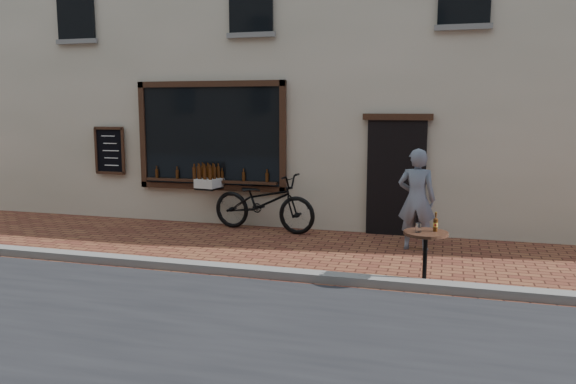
# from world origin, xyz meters

# --- Properties ---
(ground) EXTENTS (90.00, 90.00, 0.00)m
(ground) POSITION_xyz_m (0.00, 0.00, 0.00)
(ground) COLOR #5E2B1E
(ground) RESTS_ON ground
(kerb) EXTENTS (90.00, 0.25, 0.12)m
(kerb) POSITION_xyz_m (0.00, 0.20, 0.06)
(kerb) COLOR slate
(kerb) RESTS_ON ground
(shop_building) EXTENTS (28.00, 6.20, 10.00)m
(shop_building) POSITION_xyz_m (0.00, 6.50, 5.00)
(shop_building) COLOR beige
(shop_building) RESTS_ON ground
(cargo_bicycle) EXTENTS (2.67, 1.10, 1.24)m
(cargo_bicycle) POSITION_xyz_m (-0.69, 3.11, 0.59)
(cargo_bicycle) COLOR black
(cargo_bicycle) RESTS_ON ground
(bistro_table) EXTENTS (0.60, 0.60, 1.03)m
(bistro_table) POSITION_xyz_m (2.59, 0.35, 0.55)
(bistro_table) COLOR black
(bistro_table) RESTS_ON ground
(pedestrian) EXTENTS (0.66, 0.46, 1.75)m
(pedestrian) POSITION_xyz_m (2.35, 2.42, 0.88)
(pedestrian) COLOR slate
(pedestrian) RESTS_ON ground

